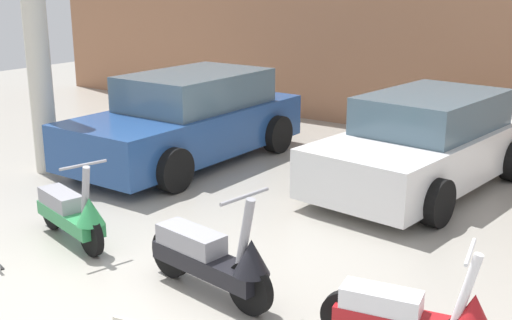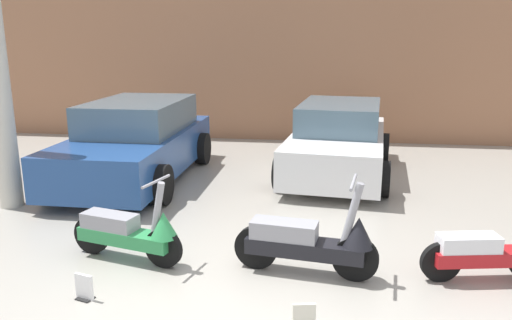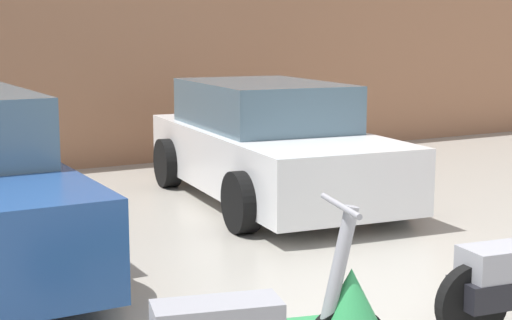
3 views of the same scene
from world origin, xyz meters
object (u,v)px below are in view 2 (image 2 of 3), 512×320
Objects in this scene: placard_near_left_scooter at (84,288)px; placard_near_right_scooter at (304,319)px; car_rear_center at (338,140)px; scooter_front_right at (311,241)px; scooter_front_center at (492,250)px; car_rear_left at (137,142)px; scooter_front_left at (130,231)px.

placard_near_left_scooter is 2.15m from placard_near_right_scooter.
placard_near_left_scooter is at bearing -20.49° from car_rear_center.
car_rear_center is (0.38, 4.20, 0.24)m from scooter_front_right.
car_rear_left is (-5.05, 3.22, 0.33)m from scooter_front_center.
scooter_front_center is at bearing 57.81° from car_rear_left.
car_rear_center is 5.31m from placard_near_right_scooter.
scooter_front_left is 5.41× the size of placard_near_right_scooter.
car_rear_left reaches higher than scooter_front_left.
car_rear_left is (-3.19, 3.36, 0.28)m from scooter_front_right.
scooter_front_right reaches higher than placard_near_right_scooter.
car_rear_center is (-1.49, 4.07, 0.29)m from scooter_front_center.
car_rear_left is (-1.15, 3.29, 0.31)m from scooter_front_left.
scooter_front_center reaches higher than placard_near_left_scooter.
placard_near_right_scooter is at bearing -15.33° from scooter_front_left.
placard_near_right_scooter is (2.14, -0.26, 0.00)m from placard_near_left_scooter.
placard_near_right_scooter is (-0.40, -5.27, -0.51)m from car_rear_center.
car_rear_center is (3.56, 0.84, -0.04)m from car_rear_left.
scooter_front_right is 0.38× the size of car_rear_left.
placard_near_left_scooter is at bearing 173.10° from placard_near_right_scooter.
placard_near_right_scooter is at bearing -83.31° from scooter_front_right.
scooter_front_right is 4.22m from car_rear_center.
placard_near_left_scooter is at bearing -84.03° from scooter_front_left.
scooter_front_left is 4.79m from car_rear_center.
scooter_front_right is 1.87m from scooter_front_center.
car_rear_center is at bearing 92.98° from scooter_front_right.
scooter_front_left is 2.03m from scooter_front_right.
car_rear_left reaches higher than car_rear_center.
scooter_front_right reaches higher than scooter_front_left.
scooter_front_left is 0.91× the size of scooter_front_right.
scooter_front_center is 0.34× the size of car_rear_center.
car_rear_left is at bearing 141.57° from scooter_front_right.
scooter_front_left is at bearing 170.54° from scooter_front_center.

